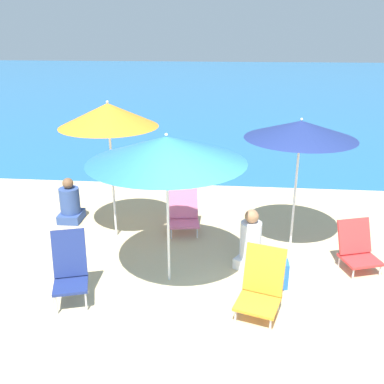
{
  "coord_description": "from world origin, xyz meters",
  "views": [
    {
      "loc": [
        -0.2,
        -3.7,
        3.27
      ],
      "look_at": [
        -0.78,
        2.24,
        1.0
      ],
      "focal_mm": 40.0,
      "sensor_mm": 36.0,
      "label": 1
    }
  ],
  "objects_px": {
    "beach_umbrella_orange": "(108,115)",
    "beach_chair_pink": "(183,211)",
    "person_seated_near": "(70,204)",
    "beach_umbrella_blue": "(166,149)",
    "beach_chair_navy": "(70,267)",
    "beach_chair_orange": "(261,285)",
    "person_seated_far": "(250,244)",
    "beach_umbrella_navy": "(301,130)",
    "beach_chair_red": "(357,247)",
    "backpack_blue": "(276,274)"
  },
  "relations": [
    {
      "from": "beach_umbrella_navy",
      "to": "beach_chair_orange",
      "type": "xyz_separation_m",
      "value": [
        -0.59,
        -1.82,
        -1.53
      ]
    },
    {
      "from": "beach_umbrella_navy",
      "to": "beach_chair_red",
      "type": "height_order",
      "value": "beach_umbrella_navy"
    },
    {
      "from": "beach_umbrella_blue",
      "to": "beach_chair_navy",
      "type": "xyz_separation_m",
      "value": [
        -1.18,
        -0.55,
        -1.42
      ]
    },
    {
      "from": "beach_chair_pink",
      "to": "beach_chair_orange",
      "type": "height_order",
      "value": "beach_chair_orange"
    },
    {
      "from": "beach_chair_orange",
      "to": "backpack_blue",
      "type": "bearing_deg",
      "value": 84.75
    },
    {
      "from": "person_seated_near",
      "to": "backpack_blue",
      "type": "distance_m",
      "value": 3.96
    },
    {
      "from": "beach_chair_navy",
      "to": "person_seated_far",
      "type": "height_order",
      "value": "person_seated_far"
    },
    {
      "from": "beach_chair_orange",
      "to": "beach_chair_red",
      "type": "height_order",
      "value": "beach_chair_orange"
    },
    {
      "from": "beach_umbrella_orange",
      "to": "person_seated_far",
      "type": "xyz_separation_m",
      "value": [
        2.22,
        -0.83,
        -1.67
      ]
    },
    {
      "from": "beach_umbrella_blue",
      "to": "backpack_blue",
      "type": "bearing_deg",
      "value": -0.56
    },
    {
      "from": "beach_chair_pink",
      "to": "beach_chair_orange",
      "type": "xyz_separation_m",
      "value": [
        1.21,
        -2.17,
        -0.0
      ]
    },
    {
      "from": "beach_umbrella_navy",
      "to": "beach_umbrella_orange",
      "type": "height_order",
      "value": "beach_umbrella_orange"
    },
    {
      "from": "beach_chair_red",
      "to": "person_seated_far",
      "type": "bearing_deg",
      "value": 167.08
    },
    {
      "from": "beach_umbrella_orange",
      "to": "beach_chair_navy",
      "type": "xyz_separation_m",
      "value": [
        -0.08,
        -1.84,
        -1.59
      ]
    },
    {
      "from": "beach_umbrella_blue",
      "to": "beach_chair_red",
      "type": "bearing_deg",
      "value": 12.57
    },
    {
      "from": "beach_chair_red",
      "to": "beach_umbrella_orange",
      "type": "bearing_deg",
      "value": 151.67
    },
    {
      "from": "beach_umbrella_blue",
      "to": "beach_chair_orange",
      "type": "bearing_deg",
      "value": -25.36
    },
    {
      "from": "beach_umbrella_orange",
      "to": "beach_chair_red",
      "type": "height_order",
      "value": "beach_umbrella_orange"
    },
    {
      "from": "beach_chair_red",
      "to": "person_seated_near",
      "type": "xyz_separation_m",
      "value": [
        -4.73,
        1.2,
        -0.01
      ]
    },
    {
      "from": "beach_chair_pink",
      "to": "beach_chair_red",
      "type": "bearing_deg",
      "value": -30.43
    },
    {
      "from": "person_seated_far",
      "to": "backpack_blue",
      "type": "distance_m",
      "value": 0.61
    },
    {
      "from": "beach_chair_orange",
      "to": "backpack_blue",
      "type": "distance_m",
      "value": 0.64
    },
    {
      "from": "beach_umbrella_blue",
      "to": "beach_chair_orange",
      "type": "height_order",
      "value": "beach_umbrella_blue"
    },
    {
      "from": "beach_umbrella_blue",
      "to": "person_seated_near",
      "type": "xyz_separation_m",
      "value": [
        -2.07,
        1.79,
        -1.55
      ]
    },
    {
      "from": "beach_umbrella_blue",
      "to": "beach_chair_red",
      "type": "relative_size",
      "value": 2.96
    },
    {
      "from": "beach_umbrella_navy",
      "to": "person_seated_far",
      "type": "height_order",
      "value": "beach_umbrella_navy"
    },
    {
      "from": "beach_umbrella_navy",
      "to": "beach_umbrella_orange",
      "type": "xyz_separation_m",
      "value": [
        -2.91,
        0.05,
        0.15
      ]
    },
    {
      "from": "beach_umbrella_navy",
      "to": "beach_chair_navy",
      "type": "distance_m",
      "value": 3.77
    },
    {
      "from": "beach_umbrella_orange",
      "to": "beach_chair_pink",
      "type": "xyz_separation_m",
      "value": [
        1.11,
        0.31,
        -1.68
      ]
    },
    {
      "from": "beach_umbrella_orange",
      "to": "person_seated_far",
      "type": "distance_m",
      "value": 2.9
    },
    {
      "from": "beach_chair_orange",
      "to": "beach_chair_navy",
      "type": "height_order",
      "value": "beach_chair_navy"
    },
    {
      "from": "beach_umbrella_blue",
      "to": "beach_chair_orange",
      "type": "xyz_separation_m",
      "value": [
        1.22,
        -0.58,
        -1.51
      ]
    },
    {
      "from": "beach_umbrella_blue",
      "to": "beach_chair_navy",
      "type": "relative_size",
      "value": 2.31
    },
    {
      "from": "beach_chair_orange",
      "to": "person_seated_far",
      "type": "relative_size",
      "value": 0.89
    },
    {
      "from": "person_seated_far",
      "to": "beach_umbrella_orange",
      "type": "bearing_deg",
      "value": -169.63
    },
    {
      "from": "beach_chair_red",
      "to": "beach_chair_pink",
      "type": "bearing_deg",
      "value": 141.43
    },
    {
      "from": "beach_umbrella_navy",
      "to": "person_seated_near",
      "type": "xyz_separation_m",
      "value": [
        -3.88,
        0.55,
        -1.57
      ]
    },
    {
      "from": "beach_chair_navy",
      "to": "person_seated_near",
      "type": "xyz_separation_m",
      "value": [
        -0.89,
        2.34,
        -0.13
      ]
    },
    {
      "from": "beach_umbrella_navy",
      "to": "beach_chair_red",
      "type": "relative_size",
      "value": 2.93
    },
    {
      "from": "beach_chair_red",
      "to": "person_seated_near",
      "type": "bearing_deg",
      "value": 147.92
    },
    {
      "from": "beach_umbrella_orange",
      "to": "beach_chair_red",
      "type": "distance_m",
      "value": 4.19
    },
    {
      "from": "beach_chair_navy",
      "to": "person_seated_near",
      "type": "height_order",
      "value": "beach_chair_navy"
    },
    {
      "from": "beach_umbrella_orange",
      "to": "beach_chair_navy",
      "type": "bearing_deg",
      "value": -92.6
    },
    {
      "from": "beach_chair_red",
      "to": "backpack_blue",
      "type": "relative_size",
      "value": 1.9
    },
    {
      "from": "beach_umbrella_blue",
      "to": "beach_chair_red",
      "type": "distance_m",
      "value": 3.13
    },
    {
      "from": "person_seated_far",
      "to": "beach_chair_orange",
      "type": "bearing_deg",
      "value": -53.56
    },
    {
      "from": "person_seated_near",
      "to": "beach_chair_pink",
      "type": "bearing_deg",
      "value": -6.33
    },
    {
      "from": "beach_umbrella_navy",
      "to": "person_seated_far",
      "type": "relative_size",
      "value": 2.27
    },
    {
      "from": "beach_chair_pink",
      "to": "person_seated_far",
      "type": "relative_size",
      "value": 0.86
    },
    {
      "from": "beach_umbrella_orange",
      "to": "beach_chair_red",
      "type": "xyz_separation_m",
      "value": [
        3.76,
        -0.69,
        -1.71
      ]
    }
  ]
}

